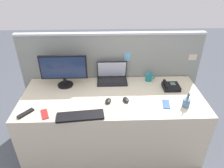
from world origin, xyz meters
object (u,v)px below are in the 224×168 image
(desktop_monitor, at_px, (64,69))
(coffee_mug, at_px, (149,77))
(cell_phone_red_case, at_px, (45,114))
(pen_cup, at_px, (186,103))
(desk_phone, at_px, (170,86))
(laptop, at_px, (112,76))
(keyboard_main, at_px, (80,116))
(computer_mouse_right_hand, at_px, (126,100))
(tv_remote, at_px, (26,113))
(cell_phone_blue_case, at_px, (166,104))
(computer_mouse_left_hand, at_px, (108,101))

(desktop_monitor, height_order, coffee_mug, desktop_monitor)
(cell_phone_red_case, relative_size, coffee_mug, 1.32)
(pen_cup, bearing_deg, desktop_monitor, 160.09)
(desk_phone, bearing_deg, coffee_mug, 137.96)
(laptop, bearing_deg, desktop_monitor, -170.90)
(desktop_monitor, relative_size, desk_phone, 2.90)
(laptop, height_order, coffee_mug, laptop)
(laptop, xyz_separation_m, cell_phone_red_case, (-0.68, -0.64, -0.06))
(keyboard_main, height_order, computer_mouse_right_hand, computer_mouse_right_hand)
(keyboard_main, height_order, tv_remote, keyboard_main)
(cell_phone_blue_case, bearing_deg, coffee_mug, 110.18)
(keyboard_main, distance_m, computer_mouse_left_hand, 0.35)
(cell_phone_blue_case, bearing_deg, desktop_monitor, 168.62)
(computer_mouse_right_hand, bearing_deg, pen_cup, -21.91)
(desktop_monitor, relative_size, keyboard_main, 1.19)
(computer_mouse_right_hand, distance_m, cell_phone_blue_case, 0.42)
(computer_mouse_right_hand, relative_size, pen_cup, 0.54)
(desktop_monitor, bearing_deg, computer_mouse_right_hand, -27.06)
(cell_phone_blue_case, relative_size, coffee_mug, 1.29)
(cell_phone_red_case, distance_m, cell_phone_blue_case, 1.23)
(computer_mouse_right_hand, height_order, pen_cup, pen_cup)
(desktop_monitor, xyz_separation_m, computer_mouse_left_hand, (0.50, -0.37, -0.20))
(computer_mouse_left_hand, height_order, tv_remote, computer_mouse_left_hand)
(desktop_monitor, height_order, tv_remote, desktop_monitor)
(laptop, bearing_deg, computer_mouse_left_hand, -97.02)
(laptop, xyz_separation_m, coffee_mug, (0.45, -0.02, -0.02))
(pen_cup, distance_m, cell_phone_red_case, 1.41)
(desk_phone, xyz_separation_m, keyboard_main, (-1.00, -0.47, -0.02))
(laptop, xyz_separation_m, cell_phone_blue_case, (0.54, -0.52, -0.06))
(desk_phone, xyz_separation_m, computer_mouse_left_hand, (-0.73, -0.24, -0.01))
(laptop, distance_m, keyboard_main, 0.76)
(keyboard_main, bearing_deg, computer_mouse_right_hand, 22.52)
(desktop_monitor, relative_size, cell_phone_blue_case, 3.55)
(desktop_monitor, height_order, computer_mouse_left_hand, desktop_monitor)
(pen_cup, bearing_deg, cell_phone_blue_case, 168.07)
(keyboard_main, height_order, computer_mouse_left_hand, computer_mouse_left_hand)
(laptop, relative_size, computer_mouse_left_hand, 3.63)
(keyboard_main, relative_size, computer_mouse_right_hand, 4.51)
(laptop, distance_m, cell_phone_blue_case, 0.75)
(cell_phone_red_case, bearing_deg, laptop, 22.03)
(computer_mouse_left_hand, bearing_deg, laptop, 97.67)
(computer_mouse_left_hand, bearing_deg, coffee_mug, 55.26)
(computer_mouse_left_hand, distance_m, pen_cup, 0.80)
(computer_mouse_right_hand, height_order, coffee_mug, coffee_mug)
(keyboard_main, xyz_separation_m, tv_remote, (-0.53, 0.06, -0.00))
(computer_mouse_right_hand, height_order, cell_phone_blue_case, computer_mouse_right_hand)
(keyboard_main, distance_m, computer_mouse_right_hand, 0.52)
(computer_mouse_right_hand, height_order, tv_remote, computer_mouse_right_hand)
(computer_mouse_right_hand, distance_m, coffee_mug, 0.53)
(laptop, bearing_deg, cell_phone_red_case, -136.70)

